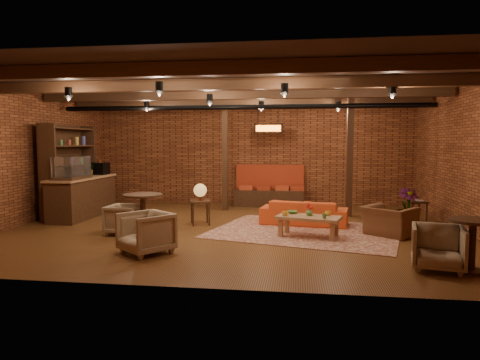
# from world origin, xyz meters

# --- Properties ---
(floor) EXTENTS (10.00, 10.00, 0.00)m
(floor) POSITION_xyz_m (0.00, 0.00, 0.00)
(floor) COLOR #3B190E
(floor) RESTS_ON ground
(ceiling) EXTENTS (10.00, 8.00, 0.02)m
(ceiling) POSITION_xyz_m (0.00, 0.00, 3.20)
(ceiling) COLOR black
(ceiling) RESTS_ON wall_back
(wall_back) EXTENTS (10.00, 0.02, 3.20)m
(wall_back) POSITION_xyz_m (0.00, 4.00, 1.60)
(wall_back) COLOR brown
(wall_back) RESTS_ON ground
(wall_front) EXTENTS (10.00, 0.02, 3.20)m
(wall_front) POSITION_xyz_m (0.00, -4.00, 1.60)
(wall_front) COLOR brown
(wall_front) RESTS_ON ground
(wall_left) EXTENTS (0.02, 8.00, 3.20)m
(wall_left) POSITION_xyz_m (-5.00, 0.00, 1.60)
(wall_left) COLOR brown
(wall_left) RESTS_ON ground
(wall_right) EXTENTS (0.02, 8.00, 3.20)m
(wall_right) POSITION_xyz_m (5.00, 0.00, 1.60)
(wall_right) COLOR brown
(wall_right) RESTS_ON ground
(ceiling_beams) EXTENTS (9.80, 6.40, 0.22)m
(ceiling_beams) POSITION_xyz_m (0.00, 0.00, 3.08)
(ceiling_beams) COLOR black
(ceiling_beams) RESTS_ON ceiling
(ceiling_pipe) EXTENTS (9.60, 0.12, 0.12)m
(ceiling_pipe) POSITION_xyz_m (0.00, 1.60, 2.85)
(ceiling_pipe) COLOR black
(ceiling_pipe) RESTS_ON ceiling
(post_left) EXTENTS (0.16, 0.16, 3.20)m
(post_left) POSITION_xyz_m (-0.60, 2.60, 1.60)
(post_left) COLOR black
(post_left) RESTS_ON ground
(post_right) EXTENTS (0.16, 0.16, 3.20)m
(post_right) POSITION_xyz_m (2.80, 2.00, 1.60)
(post_right) COLOR black
(post_right) RESTS_ON ground
(service_counter) EXTENTS (0.80, 2.50, 1.60)m
(service_counter) POSITION_xyz_m (-4.10, 1.00, 0.80)
(service_counter) COLOR black
(service_counter) RESTS_ON ground
(plant_counter) EXTENTS (0.35, 0.39, 0.30)m
(plant_counter) POSITION_xyz_m (-4.00, 1.20, 1.22)
(plant_counter) COLOR #337F33
(plant_counter) RESTS_ON service_counter
(shelving_hutch) EXTENTS (0.52, 2.00, 2.40)m
(shelving_hutch) POSITION_xyz_m (-4.50, 1.10, 1.20)
(shelving_hutch) COLOR black
(shelving_hutch) RESTS_ON ground
(banquette) EXTENTS (2.10, 0.70, 1.00)m
(banquette) POSITION_xyz_m (0.60, 3.55, 0.50)
(banquette) COLOR #A2341B
(banquette) RESTS_ON ground
(service_sign) EXTENTS (0.86, 0.06, 0.30)m
(service_sign) POSITION_xyz_m (0.60, 3.10, 2.35)
(service_sign) COLOR orange
(service_sign) RESTS_ON ceiling
(ceiling_spotlights) EXTENTS (6.40, 4.40, 0.28)m
(ceiling_spotlights) POSITION_xyz_m (0.00, 0.00, 2.86)
(ceiling_spotlights) COLOR black
(ceiling_spotlights) RESTS_ON ceiling
(rug) EXTENTS (4.51, 3.86, 0.01)m
(rug) POSITION_xyz_m (1.63, -0.15, 0.01)
(rug) COLOR maroon
(rug) RESTS_ON floor
(sofa) EXTENTS (2.10, 1.08, 0.58)m
(sofa) POSITION_xyz_m (1.62, 0.66, 0.29)
(sofa) COLOR #C8451B
(sofa) RESTS_ON floor
(coffee_table) EXTENTS (1.39, 0.94, 0.69)m
(coffee_table) POSITION_xyz_m (1.68, -0.66, 0.39)
(coffee_table) COLOR olive
(coffee_table) RESTS_ON floor
(side_table_lamp) EXTENTS (0.59, 0.59, 0.97)m
(side_table_lamp) POSITION_xyz_m (-0.82, 0.37, 0.74)
(side_table_lamp) COLOR black
(side_table_lamp) RESTS_ON floor
(round_table_left) EXTENTS (0.83, 0.83, 0.86)m
(round_table_left) POSITION_xyz_m (-1.76, -0.89, 0.58)
(round_table_left) COLOR black
(round_table_left) RESTS_ON floor
(armchair_a) EXTENTS (0.66, 0.70, 0.70)m
(armchair_a) POSITION_xyz_m (-2.17, -0.89, 0.35)
(armchair_a) COLOR beige
(armchair_a) RESTS_ON floor
(armchair_b) EXTENTS (1.07, 1.06, 0.80)m
(armchair_b) POSITION_xyz_m (-1.16, -2.37, 0.40)
(armchair_b) COLOR beige
(armchair_b) RESTS_ON floor
(armchair_right) EXTENTS (1.11, 1.07, 0.82)m
(armchair_right) POSITION_xyz_m (3.36, -0.31, 0.41)
(armchair_right) COLOR brown
(armchair_right) RESTS_ON floor
(side_table_book) EXTENTS (0.55, 0.55, 0.53)m
(side_table_book) POSITION_xyz_m (4.35, 1.44, 0.47)
(side_table_book) COLOR black
(side_table_book) RESTS_ON floor
(round_table_right) EXTENTS (0.69, 0.69, 0.80)m
(round_table_right) POSITION_xyz_m (4.04, -2.77, 0.54)
(round_table_right) COLOR black
(round_table_right) RESTS_ON floor
(armchair_far) EXTENTS (0.87, 0.84, 0.76)m
(armchair_far) POSITION_xyz_m (3.58, -2.71, 0.38)
(armchair_far) COLOR beige
(armchair_far) RESTS_ON floor
(plant_tall) EXTENTS (1.86, 1.86, 2.61)m
(plant_tall) POSITION_xyz_m (4.03, 0.94, 1.30)
(plant_tall) COLOR #4C7F4C
(plant_tall) RESTS_ON floor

